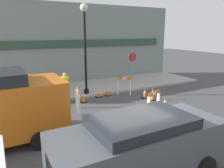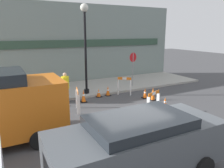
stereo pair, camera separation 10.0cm
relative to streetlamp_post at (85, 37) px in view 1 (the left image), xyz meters
name	(u,v)px [view 1 (the left image)]	position (x,y,z in m)	size (l,w,h in m)	color
ground_plane	(127,130)	(-0.38, -5.01, -3.31)	(60.00, 60.00, 0.00)	#424244
sidewalk_slab	(72,90)	(-0.38, 1.42, -3.24)	(18.00, 3.86, 0.13)	#9E9B93
storefront_facade	(61,45)	(-0.38, 3.42, -0.56)	(18.00, 0.22, 5.50)	gray
streetlamp_post	(85,37)	(0.00, 0.00, 0.00)	(0.44, 0.44, 4.92)	black
stop_sign	(132,64)	(3.32, 0.27, -1.72)	(0.59, 0.16, 2.17)	gray
barricade_0	(154,102)	(1.56, -4.12, -2.75)	(0.89, 0.44, 1.03)	white
barricade_1	(124,85)	(2.00, -0.90, -2.75)	(0.70, 0.61, 1.05)	white
barricade_2	(78,99)	(-1.29, -2.19, -2.74)	(0.37, 0.92, 1.04)	white
traffic_cone_0	(99,93)	(0.49, -0.61, -3.08)	(0.30, 0.30, 0.47)	black
traffic_cone_1	(83,96)	(-0.60, -1.08, -2.98)	(0.30, 0.30, 0.68)	black
traffic_cone_2	(165,103)	(2.56, -3.77, -3.05)	(0.30, 0.30, 0.53)	black
traffic_cone_3	(108,91)	(1.07, -0.61, -3.03)	(0.30, 0.30, 0.58)	black
traffic_cone_4	(145,93)	(2.66, -2.02, -3.04)	(0.30, 0.30, 0.57)	black
traffic_cone_5	(153,94)	(2.82, -2.50, -2.96)	(0.30, 0.30, 0.72)	black
person_worker	(65,87)	(-1.44, -0.76, -2.47)	(0.55, 0.55, 1.59)	#33333D
parked_car_1	(141,143)	(-1.51, -7.40, -2.39)	(4.45, 1.89, 1.61)	#4C5156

